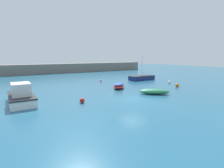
# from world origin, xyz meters

# --- Properties ---
(ground_plane) EXTENTS (120.00, 120.00, 0.20)m
(ground_plane) POSITION_xyz_m (0.00, 0.00, -0.10)
(ground_plane) COLOR #235B7A
(harbor_breakwater) EXTENTS (51.64, 3.28, 2.37)m
(harbor_breakwater) POSITION_xyz_m (0.00, 32.52, 1.19)
(harbor_breakwater) COLOR slate
(harbor_breakwater) RESTS_ON ground_plane
(rowboat_with_red_cover) EXTENTS (2.83, 2.96, 0.74)m
(rowboat_with_red_cover) POSITION_xyz_m (1.90, 5.66, 0.37)
(rowboat_with_red_cover) COLOR red
(rowboat_with_red_cover) RESTS_ON ground_plane
(cabin_cruiser_white) EXTENTS (2.25, 5.16, 1.98)m
(cabin_cruiser_white) POSITION_xyz_m (-10.14, 3.96, 0.70)
(cabin_cruiser_white) COLOR white
(cabin_cruiser_white) RESTS_ON ground_plane
(sailboat_twin_hulled) EXTENTS (5.19, 1.94, 4.40)m
(sailboat_twin_hulled) POSITION_xyz_m (10.29, 10.72, 0.41)
(sailboat_twin_hulled) COLOR navy
(sailboat_twin_hulled) RESTS_ON ground_plane
(dinghy_near_pier) EXTENTS (1.46, 2.19, 0.74)m
(dinghy_near_pier) POSITION_xyz_m (-10.22, 10.45, 0.37)
(dinghy_near_pier) COLOR #2D56B7
(dinghy_near_pier) RESTS_ON ground_plane
(rowboat_white_midwater) EXTENTS (3.54, 3.13, 0.62)m
(rowboat_white_midwater) POSITION_xyz_m (3.53, 0.51, 0.31)
(rowboat_white_midwater) COLOR #287A4C
(rowboat_white_midwater) RESTS_ON ground_plane
(mooring_buoy_red) EXTENTS (0.48, 0.48, 0.48)m
(mooring_buoy_red) POSITION_xyz_m (-5.17, 1.19, 0.24)
(mooring_buoy_red) COLOR red
(mooring_buoy_red) RESTS_ON ground_plane
(mooring_buoy_pink) EXTENTS (0.36, 0.36, 0.36)m
(mooring_buoy_pink) POSITION_xyz_m (2.59, 12.41, 0.18)
(mooring_buoy_pink) COLOR #EA668C
(mooring_buoy_pink) RESTS_ON ground_plane
(mooring_buoy_orange) EXTENTS (0.54, 0.54, 0.54)m
(mooring_buoy_orange) POSITION_xyz_m (9.69, 2.25, 0.27)
(mooring_buoy_orange) COLOR orange
(mooring_buoy_orange) RESTS_ON ground_plane
(mooring_buoy_white) EXTENTS (0.46, 0.46, 0.46)m
(mooring_buoy_white) POSITION_xyz_m (11.33, 5.09, 0.23)
(mooring_buoy_white) COLOR white
(mooring_buoy_white) RESTS_ON ground_plane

